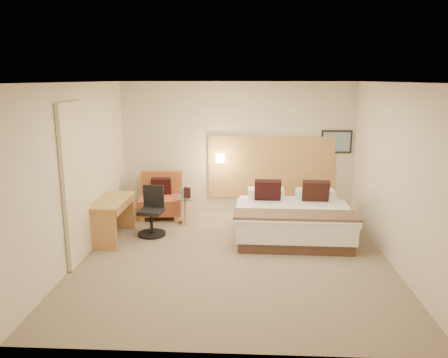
{
  "coord_description": "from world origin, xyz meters",
  "views": [
    {
      "loc": [
        0.17,
        -6.45,
        2.75
      ],
      "look_at": [
        -0.18,
        0.61,
        1.12
      ],
      "focal_mm": 35.0,
      "sensor_mm": 36.0,
      "label": 1
    }
  ],
  "objects_px": {
    "lounge_chair": "(161,199)",
    "side_table": "(185,209)",
    "bed": "(292,218)",
    "desk_chair": "(152,215)",
    "desk": "(113,208)"
  },
  "relations": [
    {
      "from": "side_table",
      "to": "lounge_chair",
      "type": "bearing_deg",
      "value": 139.62
    },
    {
      "from": "bed",
      "to": "lounge_chair",
      "type": "relative_size",
      "value": 2.26
    },
    {
      "from": "bed",
      "to": "side_table",
      "type": "bearing_deg",
      "value": 165.17
    },
    {
      "from": "desk_chair",
      "to": "lounge_chair",
      "type": "bearing_deg",
      "value": 92.37
    },
    {
      "from": "lounge_chair",
      "to": "side_table",
      "type": "bearing_deg",
      "value": -40.38
    },
    {
      "from": "bed",
      "to": "desk",
      "type": "bearing_deg",
      "value": -173.54
    },
    {
      "from": "lounge_chair",
      "to": "desk",
      "type": "height_order",
      "value": "lounge_chair"
    },
    {
      "from": "bed",
      "to": "desk_chair",
      "type": "relative_size",
      "value": 2.32
    },
    {
      "from": "desk",
      "to": "desk_chair",
      "type": "distance_m",
      "value": 0.7
    },
    {
      "from": "bed",
      "to": "desk_chair",
      "type": "xyz_separation_m",
      "value": [
        -2.51,
        -0.1,
        0.05
      ]
    },
    {
      "from": "side_table",
      "to": "desk_chair",
      "type": "distance_m",
      "value": 0.81
    },
    {
      "from": "bed",
      "to": "lounge_chair",
      "type": "bearing_deg",
      "value": 158.59
    },
    {
      "from": "lounge_chair",
      "to": "desk",
      "type": "relative_size",
      "value": 0.78
    },
    {
      "from": "side_table",
      "to": "desk",
      "type": "xyz_separation_m",
      "value": [
        -1.13,
        -0.88,
        0.27
      ]
    },
    {
      "from": "bed",
      "to": "desk",
      "type": "xyz_separation_m",
      "value": [
        -3.13,
        -0.35,
        0.25
      ]
    }
  ]
}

